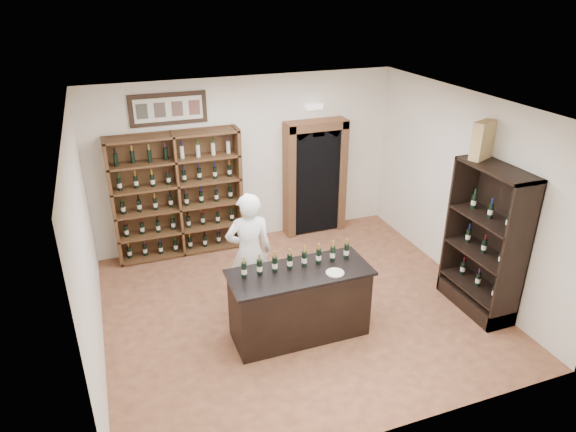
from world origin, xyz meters
The scene contains 22 objects.
floor centered at (0.00, 0.00, 0.00)m, with size 5.50×5.50×0.00m, color #97633C.
ceiling centered at (0.00, 0.00, 3.00)m, with size 5.50×5.50×0.00m, color white.
wall_back centered at (0.00, 2.50, 1.50)m, with size 5.50×0.04×3.00m, color white.
wall_left centered at (-2.75, 0.00, 1.50)m, with size 0.04×5.00×3.00m, color white.
wall_right centered at (2.75, 0.00, 1.50)m, with size 0.04×5.00×3.00m, color white.
wine_shelf centered at (-1.30, 2.33, 1.10)m, with size 2.20×0.38×2.20m.
framed_picture centered at (-1.30, 2.47, 2.55)m, with size 1.25×0.04×0.52m, color black.
arched_doorway centered at (1.25, 2.33, 1.14)m, with size 1.17×0.35×2.17m.
emergency_light centered at (1.25, 2.42, 2.40)m, with size 0.30×0.10×0.10m, color white.
tasting_counter centered at (-0.20, -0.60, 0.49)m, with size 1.88×0.78×1.00m.
counter_bottle_0 centered at (-0.92, -0.49, 1.11)m, with size 0.07×0.07×0.30m.
counter_bottle_1 centered at (-0.71, -0.49, 1.11)m, with size 0.07×0.07×0.30m.
counter_bottle_2 centered at (-0.51, -0.49, 1.11)m, with size 0.07×0.07×0.30m.
counter_bottle_3 centered at (-0.30, -0.49, 1.11)m, with size 0.07×0.07×0.30m.
counter_bottle_4 centered at (-0.10, -0.49, 1.11)m, with size 0.07×0.07×0.30m.
counter_bottle_5 centered at (0.11, -0.49, 1.11)m, with size 0.07×0.07×0.30m.
counter_bottle_6 centered at (0.31, -0.49, 1.11)m, with size 0.07×0.07×0.30m.
counter_bottle_7 centered at (0.52, -0.49, 1.11)m, with size 0.07×0.07×0.30m.
side_cabinet centered at (2.52, -0.90, 0.75)m, with size 0.48×1.20×2.20m.
shopkeeper centered at (-0.64, 0.25, 0.92)m, with size 0.67×0.44×1.83m, color white.
plate centered at (0.21, -0.81, 1.01)m, with size 0.24×0.24×0.02m, color beige.
wine_crate centered at (2.50, -0.51, 2.46)m, with size 0.37×0.15×0.53m, color tan.
Camera 1 is at (-2.34, -5.95, 4.46)m, focal length 32.00 mm.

